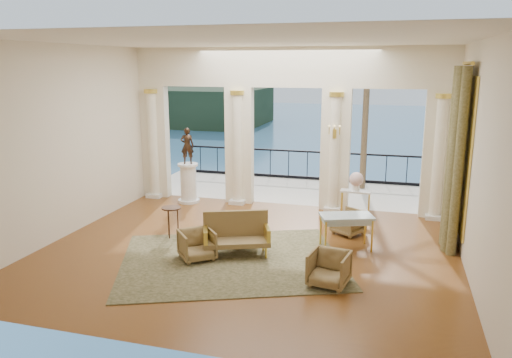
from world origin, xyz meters
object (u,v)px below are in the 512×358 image
(armchair_b, at_px, (329,267))
(pedestal, at_px, (188,184))
(armchair_d, at_px, (241,231))
(armchair_a, at_px, (197,243))
(game_table, at_px, (346,219))
(console_table, at_px, (356,195))
(side_table, at_px, (171,212))
(settee, at_px, (236,234))
(armchair_c, at_px, (348,221))
(statue, at_px, (187,146))

(armchair_b, relative_size, pedestal, 0.61)
(pedestal, bearing_deg, armchair_d, -49.48)
(armchair_a, height_order, game_table, game_table)
(game_table, height_order, console_table, game_table)
(armchair_a, bearing_deg, game_table, -13.31)
(armchair_b, bearing_deg, game_table, 96.42)
(pedestal, bearing_deg, side_table, -73.94)
(settee, bearing_deg, pedestal, 104.70)
(armchair_a, distance_m, armchair_b, 2.89)
(armchair_d, bearing_deg, armchair_c, -106.77)
(pedestal, xyz_separation_m, side_table, (0.86, -2.98, 0.07))
(armchair_b, distance_m, pedestal, 6.67)
(armchair_b, bearing_deg, armchair_c, 98.30)
(game_table, bearing_deg, side_table, 164.72)
(armchair_c, xyz_separation_m, game_table, (0.05, -1.00, 0.37))
(pedestal, height_order, side_table, pedestal)
(armchair_c, distance_m, console_table, 1.38)
(armchair_b, xyz_separation_m, armchair_d, (-2.22, 1.58, -0.04))
(game_table, height_order, pedestal, pedestal)
(armchair_b, height_order, statue, statue)
(armchair_b, distance_m, game_table, 2.05)
(armchair_a, xyz_separation_m, armchair_d, (0.62, 1.07, -0.03))
(armchair_d, distance_m, settee, 0.59)
(statue, height_order, console_table, statue)
(side_table, bearing_deg, statue, 106.06)
(armchair_b, height_order, side_table, side_table)
(armchair_b, xyz_separation_m, side_table, (-3.96, 1.64, 0.27))
(pedestal, xyz_separation_m, statue, (0.00, -0.00, 1.14))
(armchair_a, height_order, armchair_d, armchair_a)
(pedestal, distance_m, side_table, 3.10)
(armchair_c, bearing_deg, game_table, 35.07)
(armchair_c, xyz_separation_m, settee, (-2.19, -2.01, 0.13))
(settee, distance_m, statue, 4.66)
(armchair_c, distance_m, settee, 2.97)
(armchair_d, xyz_separation_m, game_table, (2.32, 0.44, 0.38))
(armchair_a, distance_m, side_table, 1.61)
(console_table, bearing_deg, pedestal, -179.67)
(settee, distance_m, pedestal, 4.49)
(armchair_d, height_order, game_table, game_table)
(armchair_a, relative_size, side_table, 0.95)
(armchair_c, bearing_deg, settee, -15.29)
(side_table, bearing_deg, console_table, 33.87)
(armchair_c, distance_m, pedestal, 5.13)
(settee, bearing_deg, armchair_c, 20.59)
(armchair_b, relative_size, settee, 0.47)
(side_table, bearing_deg, armchair_c, 18.96)
(armchair_d, distance_m, pedestal, 4.00)
(settee, height_order, statue, statue)
(armchair_b, xyz_separation_m, statue, (-4.82, 4.61, 1.35))
(armchair_c, xyz_separation_m, console_table, (0.05, 1.35, 0.30))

